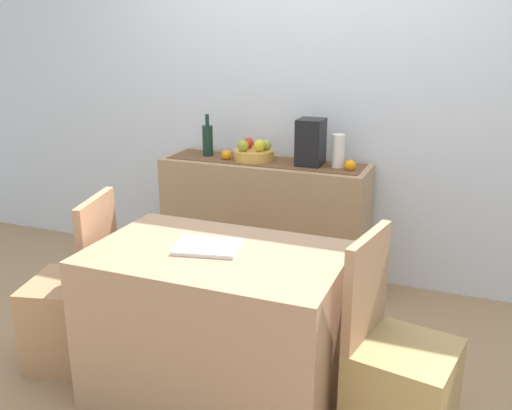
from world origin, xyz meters
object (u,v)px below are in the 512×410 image
at_px(fruit_bowl, 254,155).
at_px(ceramic_vase, 338,151).
at_px(open_book, 207,247).
at_px(chair_near_window, 74,314).
at_px(coffee_maker, 311,142).
at_px(sideboard_console, 264,221).
at_px(chair_by_corner, 398,385).
at_px(wine_bottle, 208,140).
at_px(dining_table, 218,326).

relative_size(fruit_bowl, ceramic_vase, 1.27).
relative_size(ceramic_vase, open_book, 0.76).
bearing_deg(chair_near_window, coffee_maker, 56.62).
height_order(sideboard_console, coffee_maker, coffee_maker).
distance_m(coffee_maker, chair_by_corner, 1.69).
relative_size(sideboard_console, wine_bottle, 4.78).
height_order(fruit_bowl, wine_bottle, wine_bottle).
xyz_separation_m(coffee_maker, chair_near_window, (-0.86, -1.31, -0.72)).
distance_m(fruit_bowl, chair_near_window, 1.52).
height_order(fruit_bowl, coffee_maker, coffee_maker).
distance_m(open_book, chair_near_window, 0.91).
xyz_separation_m(wine_bottle, open_book, (0.64, -1.30, -0.20)).
relative_size(fruit_bowl, chair_by_corner, 0.30).
bearing_deg(open_book, wine_bottle, 104.12).
height_order(fruit_bowl, open_book, fruit_bowl).
xyz_separation_m(wine_bottle, chair_by_corner, (1.51, -1.31, -0.69)).
distance_m(dining_table, chair_near_window, 0.83).
distance_m(wine_bottle, chair_near_window, 1.49).
xyz_separation_m(wine_bottle, dining_table, (0.68, -1.32, -0.58)).
xyz_separation_m(sideboard_console, coffee_maker, (0.31, 0.00, 0.57)).
relative_size(coffee_maker, chair_by_corner, 0.33).
height_order(sideboard_console, fruit_bowl, fruit_bowl).
relative_size(sideboard_console, fruit_bowl, 5.11).
distance_m(wine_bottle, open_book, 1.47).
xyz_separation_m(wine_bottle, chair_near_window, (-0.14, -1.31, -0.69)).
height_order(sideboard_console, chair_near_window, chair_near_window).
xyz_separation_m(open_book, chair_by_corner, (0.87, -0.01, -0.48)).
bearing_deg(open_book, sideboard_console, 87.77).
height_order(ceramic_vase, open_book, ceramic_vase).
relative_size(fruit_bowl, open_book, 0.96).
height_order(fruit_bowl, ceramic_vase, ceramic_vase).
bearing_deg(open_book, dining_table, -25.47).
height_order(open_book, chair_near_window, chair_near_window).
relative_size(sideboard_console, dining_table, 1.23).
bearing_deg(wine_bottle, chair_by_corner, -41.03).
distance_m(coffee_maker, chair_near_window, 1.73).
bearing_deg(coffee_maker, ceramic_vase, 0.00).
bearing_deg(chair_by_corner, dining_table, -179.79).
height_order(ceramic_vase, chair_by_corner, ceramic_vase).
bearing_deg(coffee_maker, chair_near_window, -123.38).
bearing_deg(wine_bottle, open_book, -63.96).
xyz_separation_m(coffee_maker, dining_table, (-0.04, -1.32, -0.62)).
distance_m(fruit_bowl, chair_by_corner, 1.86).
distance_m(fruit_bowl, dining_table, 1.45).
bearing_deg(chair_by_corner, wine_bottle, 138.97).
bearing_deg(ceramic_vase, coffee_maker, 180.00).
relative_size(fruit_bowl, dining_table, 0.24).
bearing_deg(dining_table, wine_bottle, 117.49).
distance_m(dining_table, chair_by_corner, 0.83).
bearing_deg(dining_table, fruit_bowl, 104.71).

